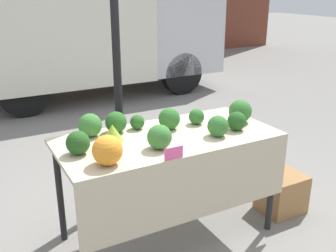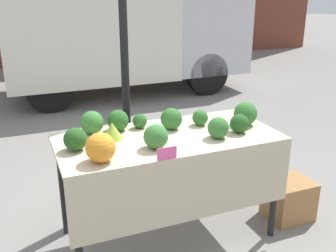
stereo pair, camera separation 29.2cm
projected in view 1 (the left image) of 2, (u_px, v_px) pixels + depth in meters
ground_plane at (168, 233)px, 3.24m from camera, size 40.00×40.00×0.00m
tent_pole at (117, 63)px, 3.33m from camera, size 0.07×0.07×2.61m
parked_truck at (88, 20)px, 6.95m from camera, size 4.33×1.94×2.57m
market_table at (172, 154)px, 2.94m from camera, size 1.66×0.79×0.86m
orange_cauliflower at (107, 150)px, 2.45m from camera, size 0.19×0.19×0.19m
romanesco_head at (113, 133)px, 2.83m from camera, size 0.16×0.16×0.13m
broccoli_head_0 at (197, 117)px, 3.18m from camera, size 0.13×0.13×0.13m
broccoli_head_1 at (218, 126)px, 2.92m from camera, size 0.16×0.16×0.16m
broccoli_head_2 at (159, 137)px, 2.69m from camera, size 0.17×0.17×0.17m
broccoli_head_3 at (90, 125)px, 2.92m from camera, size 0.18×0.18×0.18m
broccoli_head_4 at (116, 122)px, 3.00m from camera, size 0.16×0.16×0.16m
broccoli_head_5 at (169, 119)px, 3.06m from camera, size 0.17×0.17×0.17m
broccoli_head_6 at (137, 122)px, 3.07m from camera, size 0.11×0.11×0.11m
broccoli_head_7 at (240, 111)px, 3.22m from camera, size 0.19×0.19×0.19m
broccoli_head_8 at (237, 121)px, 3.05m from camera, size 0.15×0.15×0.15m
broccoli_head_9 at (78, 143)px, 2.61m from camera, size 0.16×0.16×0.16m
price_sign at (174, 153)px, 2.55m from camera, size 0.14×0.01×0.08m
produce_crate at (282, 193)px, 3.52m from camera, size 0.37×0.32×0.35m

